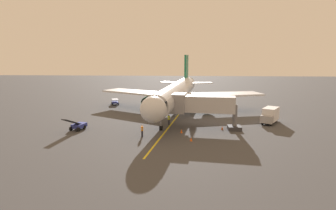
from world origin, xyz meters
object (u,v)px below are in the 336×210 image
(ground_crew_marshaller, at_px, (142,131))
(safety_cone_nose_right, at_px, (222,128))
(box_truck_portside, at_px, (270,115))
(baggage_cart_starboard_side, at_px, (115,102))
(belt_loader_near_nose, at_px, (78,125))
(ground_crew_wing_walker, at_px, (169,120))
(airplane, at_px, (176,93))
(jet_bridge, at_px, (198,104))
(safety_cone_nose_left, at_px, (191,139))
(safety_cone_wing_port, at_px, (181,131))

(ground_crew_marshaller, relative_size, safety_cone_nose_right, 3.11)
(box_truck_portside, height_order, baggage_cart_starboard_side, box_truck_portside)
(belt_loader_near_nose, bearing_deg, ground_crew_wing_walker, -163.42)
(airplane, height_order, jet_bridge, airplane)
(airplane, relative_size, baggage_cart_starboard_side, 13.82)
(airplane, distance_m, jet_bridge, 12.50)
(airplane, relative_size, ground_crew_marshaller, 23.58)
(airplane, xyz_separation_m, ground_crew_marshaller, (4.15, 17.37, -3.12))
(belt_loader_near_nose, height_order, safety_cone_nose_left, belt_loader_near_nose)
(ground_crew_marshaller, height_order, belt_loader_near_nose, belt_loader_near_nose)
(ground_crew_wing_walker, bearing_deg, baggage_cart_starboard_side, -54.43)
(box_truck_portside, xyz_separation_m, safety_cone_wing_port, (14.73, 7.06, -1.11))
(ground_crew_wing_walker, bearing_deg, jet_bridge, 158.78)
(ground_crew_marshaller, xyz_separation_m, safety_cone_nose_right, (-11.71, -4.71, -0.61))
(airplane, distance_m, ground_crew_marshaller, 18.13)
(belt_loader_near_nose, xyz_separation_m, safety_cone_nose_left, (-17.25, 4.84, -0.44))
(ground_crew_marshaller, relative_size, safety_cone_nose_left, 3.11)
(safety_cone_nose_right, distance_m, safety_cone_wing_port, 6.65)
(box_truck_portside, bearing_deg, jet_bridge, 18.05)
(jet_bridge, distance_m, safety_cone_wing_port, 5.29)
(airplane, bearing_deg, safety_cone_nose_left, 98.05)
(airplane, bearing_deg, box_truck_portside, 153.77)
(belt_loader_near_nose, bearing_deg, box_truck_portside, -168.46)
(safety_cone_nose_left, bearing_deg, baggage_cart_starboard_side, -58.47)
(jet_bridge, bearing_deg, safety_cone_nose_right, 168.28)
(safety_cone_nose_left, bearing_deg, box_truck_portside, -140.32)
(jet_bridge, xyz_separation_m, safety_cone_nose_left, (1.16, 7.11, -3.49))
(airplane, relative_size, box_truck_portside, 8.14)
(jet_bridge, xyz_separation_m, safety_cone_nose_right, (-3.72, 0.77, -3.49))
(airplane, relative_size, belt_loader_near_nose, 8.52)
(jet_bridge, bearing_deg, belt_loader_near_nose, 7.05)
(airplane, distance_m, safety_cone_nose_right, 15.21)
(box_truck_portside, bearing_deg, ground_crew_wing_walker, 7.30)
(airplane, height_order, box_truck_portside, airplane)
(jet_bridge, relative_size, ground_crew_wing_walker, 6.74)
(ground_crew_marshaller, bearing_deg, airplane, -103.43)
(ground_crew_marshaller, xyz_separation_m, box_truck_portside, (-20.20, -9.46, 0.50))
(ground_crew_wing_walker, distance_m, safety_cone_nose_right, 8.81)
(box_truck_portside, bearing_deg, safety_cone_wing_port, 25.63)
(ground_crew_marshaller, distance_m, safety_cone_wing_port, 6.01)
(safety_cone_nose_right, bearing_deg, baggage_cart_starboard_side, -44.57)
(baggage_cart_starboard_side, relative_size, safety_cone_wing_port, 5.31)
(box_truck_portside, relative_size, baggage_cart_starboard_side, 1.70)
(belt_loader_near_nose, bearing_deg, ground_crew_marshaller, 162.90)
(safety_cone_nose_right, bearing_deg, belt_loader_near_nose, 3.88)
(jet_bridge, xyz_separation_m, ground_crew_marshaller, (7.99, 5.48, -2.88))
(safety_cone_wing_port, bearing_deg, airplane, -84.94)
(ground_crew_marshaller, bearing_deg, baggage_cart_starboard_side, -68.51)
(ground_crew_wing_walker, xyz_separation_m, safety_cone_wing_port, (-2.16, 4.90, -0.61))
(belt_loader_near_nose, height_order, safety_cone_wing_port, belt_loader_near_nose)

